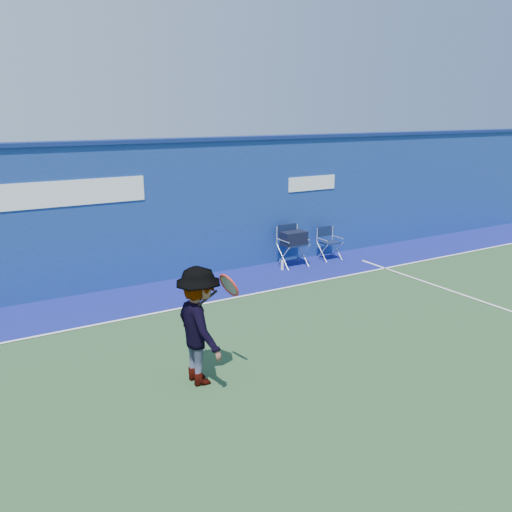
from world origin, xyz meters
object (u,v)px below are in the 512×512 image
directors_chair_left (293,249)px  directors_chair_right (329,250)px  tennis_player (199,326)px  water_bottle (282,265)px

directors_chair_left → directors_chair_right: size_ratio=1.23×
directors_chair_left → tennis_player: bearing=-136.8°
directors_chair_right → water_bottle: (-1.55, -0.19, -0.14)m
water_bottle → tennis_player: (-3.97, -3.95, 0.72)m
directors_chair_left → tennis_player: tennis_player is taller
directors_chair_left → water_bottle: (-0.40, -0.16, -0.31)m
directors_chair_left → directors_chair_right: (1.14, 0.03, -0.17)m
directors_chair_left → directors_chair_right: bearing=1.4°
tennis_player → directors_chair_left: bearing=43.2°
directors_chair_left → directors_chair_right: 1.16m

